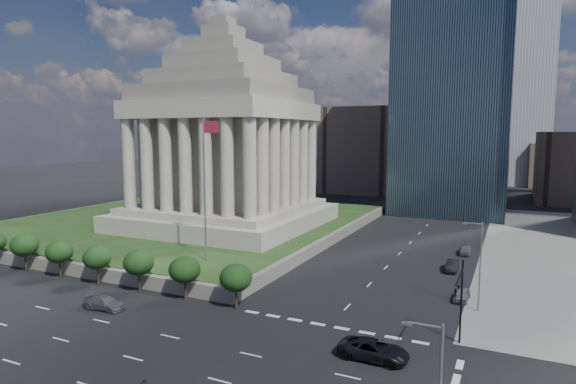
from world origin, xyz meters
The scene contains 16 objects.
ground centered at (0.00, 100.00, 0.00)m, with size 500.00×500.00×0.00m, color black.
plaza_terrace centered at (-45.00, 50.00, 0.90)m, with size 66.00×70.00×1.80m, color #676058.
plaza_lawn centered at (-45.00, 50.00, 1.85)m, with size 64.00×68.00×0.10m, color #1D3C18.
war_memorial centered at (-34.00, 48.00, 21.40)m, with size 34.00×34.00×39.00m, color gray, non-canonical shape.
flagpole centered at (-21.83, 24.00, 13.11)m, with size 2.52×0.24×20.00m.
tree_row centered at (-35.50, 14.00, 3.00)m, with size 53.00×4.00×6.00m, color black, non-canonical shape.
midrise_glass centered at (2.00, 95.00, 30.00)m, with size 26.00×26.00×60.00m, color black.
building_filler_ne centered at (32.00, 130.00, 10.00)m, with size 20.00×30.00×20.00m, color brown.
building_filler_nw centered at (-30.00, 130.00, 14.00)m, with size 24.00×30.00×28.00m, color brown.
traffic_signal_ne centered at (12.50, 13.70, 5.25)m, with size 0.30×5.74×8.00m.
street_lamp_north centered at (13.33, 25.00, 5.66)m, with size 2.13×0.22×10.00m.
pickup_truck centered at (6.09, 8.86, 0.85)m, with size 6.10×2.81×1.70m, color black.
suv_grey centered at (-24.37, 7.75, 0.73)m, with size 2.05×5.04×1.46m, color #4D4F54.
parked_sedan_near centered at (11.50, 27.90, 0.67)m, with size 1.59×3.94×1.34m, color gray.
parked_sedan_mid centered at (9.00, 40.20, 0.75)m, with size 4.55×1.59×1.50m, color black.
parked_sedan_far centered at (9.76, 51.15, 0.74)m, with size 4.36×1.75×1.48m, color #585A5F.
Camera 1 is at (16.36, -30.32, 19.54)m, focal length 30.00 mm.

